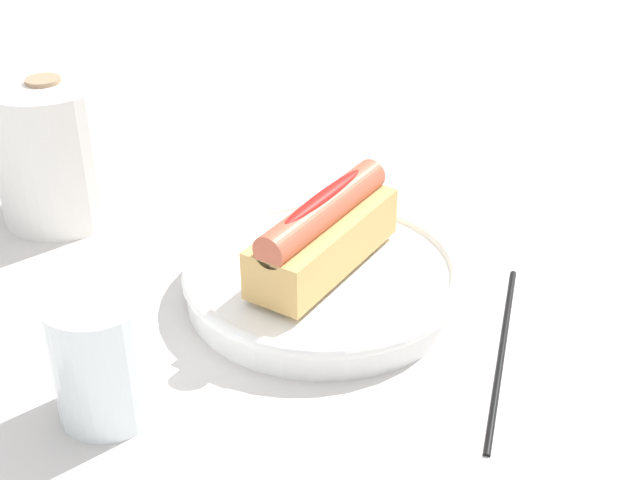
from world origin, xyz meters
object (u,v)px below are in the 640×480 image
at_px(hotdog_front, 320,231).
at_px(water_glass, 104,361).
at_px(serving_bowl, 320,276).
at_px(paper_towel_roll, 55,151).
at_px(chopstick_near, 502,349).

height_order(hotdog_front, water_glass, hotdog_front).
distance_m(serving_bowl, paper_towel_roll, 0.28).
bearing_deg(hotdog_front, water_glass, 172.42).
xyz_separation_m(serving_bowl, paper_towel_roll, (-0.04, 0.27, 0.05)).
bearing_deg(hotdog_front, paper_towel_roll, 98.74).
bearing_deg(water_glass, serving_bowl, -7.58).
relative_size(hotdog_front, paper_towel_roll, 1.15).
distance_m(serving_bowl, water_glass, 0.20).
distance_m(hotdog_front, water_glass, 0.20).
distance_m(paper_towel_roll, chopstick_near, 0.43).
bearing_deg(hotdog_front, serving_bowl, 32.01).
bearing_deg(paper_towel_roll, chopstick_near, -81.74).
bearing_deg(water_glass, hotdog_front, -7.58).
xyz_separation_m(serving_bowl, hotdog_front, (-0.00, -0.00, 0.04)).
xyz_separation_m(hotdog_front, paper_towel_roll, (-0.04, 0.27, 0.01)).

